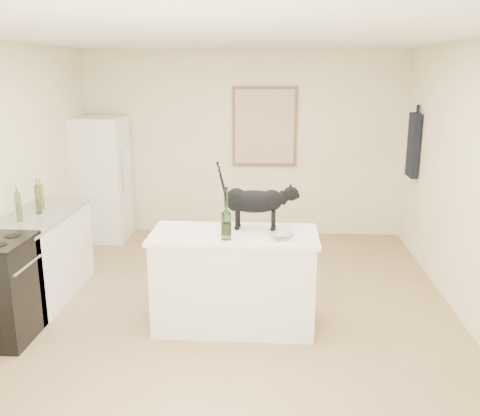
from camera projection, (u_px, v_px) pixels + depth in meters
The scene contains 18 objects.
floor at pixel (226, 315), 5.18m from camera, with size 5.50×5.50×0.00m, color #A28056.
ceiling at pixel (224, 36), 4.52m from camera, with size 5.50×5.50×0.00m, color white.
wall_back at pixel (243, 144), 7.51m from camera, with size 4.50×4.50×0.00m, color #F6EEBE.
wall_front at pixel (162, 323), 2.20m from camera, with size 4.50×4.50×0.00m, color #F6EEBE.
wall_right at pixel (477, 188), 4.70m from camera, with size 5.50×5.50×0.00m, color #F6EEBE.
island_base at pixel (234, 282), 4.87m from camera, with size 1.44×0.67×0.86m, color white.
island_top at pixel (234, 235), 4.76m from camera, with size 1.50×0.70×0.04m, color white.
left_cabinets at pixel (41, 258), 5.49m from camera, with size 0.60×1.40×0.86m, color white.
left_countertop at pixel (37, 216), 5.37m from camera, with size 0.62×1.44×0.04m, color gray.
fridge at pixel (101, 179), 7.36m from camera, with size 0.68×0.68×1.70m, color white.
artwork_frame at pixel (264, 127), 7.39m from camera, with size 0.90×0.03×1.10m, color brown.
artwork_canvas at pixel (264, 127), 7.38m from camera, with size 0.82×0.00×1.02m, color beige.
hanging_garment at pixel (413, 145), 6.66m from camera, with size 0.08×0.34×0.80m, color black.
black_cat at pixel (254, 204), 4.83m from camera, with size 0.66×0.20×0.46m, color black, non-canonical shape.
wine_bottle at pixel (226, 217), 4.53m from camera, with size 0.09×0.09×0.41m, color #274F1F.
glass_bowl at pixel (281, 237), 4.56m from camera, with size 0.21×0.21×0.05m, color white.
fridge_paper at pixel (127, 153), 7.35m from camera, with size 0.00×0.14×0.18m, color silver.
counter_bottle_cluster at pixel (32, 201), 5.32m from camera, with size 0.12×0.52×0.29m.
Camera 1 is at (0.46, -4.73, 2.32)m, focal length 39.68 mm.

